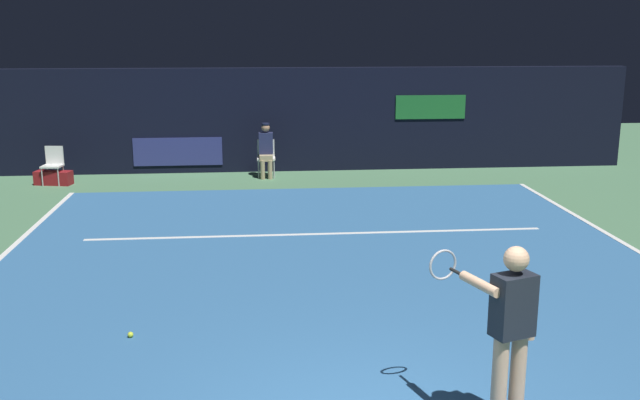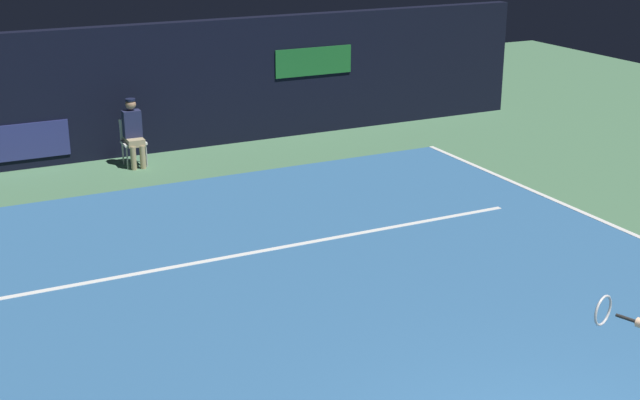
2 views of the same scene
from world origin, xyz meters
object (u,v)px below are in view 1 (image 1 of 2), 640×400
at_px(tennis_player, 509,327).
at_px(line_judge_on_chair, 266,149).
at_px(tennis_ball, 130,335).
at_px(courtside_chair_near, 53,163).
at_px(equipment_bag, 54,178).

relative_size(tennis_player, line_judge_on_chair, 1.31).
bearing_deg(tennis_player, tennis_ball, 148.03).
height_order(line_judge_on_chair, tennis_ball, line_judge_on_chair).
height_order(tennis_player, tennis_ball, tennis_player).
distance_m(line_judge_on_chair, courtside_chair_near, 4.97).
distance_m(line_judge_on_chair, tennis_ball, 9.52).
relative_size(line_judge_on_chair, tennis_ball, 19.41).
bearing_deg(tennis_ball, line_judge_on_chair, 79.30).
xyz_separation_m(tennis_ball, equipment_bag, (-3.19, 8.91, 0.11)).
bearing_deg(line_judge_on_chair, equipment_bag, -175.17).
xyz_separation_m(tennis_player, line_judge_on_chair, (-1.92, 11.63, -0.30)).
xyz_separation_m(courtside_chair_near, equipment_bag, (-0.00, -0.06, -0.34)).
xyz_separation_m(line_judge_on_chair, equipment_bag, (-4.95, -0.42, -0.53)).
distance_m(tennis_player, tennis_ball, 4.45).
relative_size(tennis_player, courtside_chair_near, 1.97).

